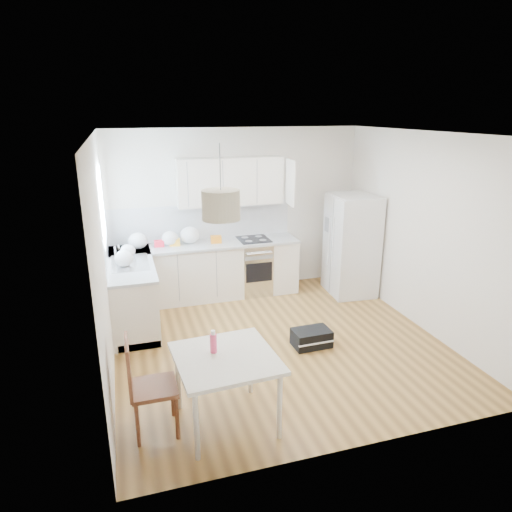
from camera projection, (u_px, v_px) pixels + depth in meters
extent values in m
plane|color=brown|center=(278.00, 342.00, 6.10)|extent=(4.20, 4.20, 0.00)
plane|color=white|center=(281.00, 133.00, 5.28)|extent=(4.20, 4.20, 0.00)
plane|color=silver|center=(237.00, 211.00, 7.60)|extent=(4.20, 0.00, 4.20)
plane|color=silver|center=(103.00, 260.00, 5.11)|extent=(0.00, 4.20, 4.20)
plane|color=silver|center=(423.00, 233.00, 6.27)|extent=(0.00, 4.20, 4.20)
cube|color=#BFE0F9|center=(102.00, 206.00, 6.04)|extent=(0.02, 1.00, 1.00)
cube|color=silver|center=(207.00, 272.00, 7.44)|extent=(3.00, 0.60, 0.88)
cube|color=silver|center=(133.00, 293.00, 6.56)|extent=(0.60, 1.80, 0.88)
cube|color=#A4A7A9|center=(206.00, 245.00, 7.30)|extent=(3.02, 0.64, 0.04)
cube|color=#A4A7A9|center=(130.00, 263.00, 6.42)|extent=(0.64, 1.82, 0.04)
cube|color=white|center=(202.00, 222.00, 7.47)|extent=(3.00, 0.01, 0.58)
cube|color=white|center=(106.00, 244.00, 6.24)|extent=(0.01, 1.80, 0.58)
cube|color=silver|center=(230.00, 181.00, 7.25)|extent=(1.70, 0.32, 0.75)
cube|color=beige|center=(226.00, 358.00, 4.32)|extent=(0.99, 0.99, 0.04)
cylinder|color=silver|center=(196.00, 426.00, 3.95)|extent=(0.05, 0.05, 0.70)
cylinder|color=silver|center=(280.00, 406.00, 4.21)|extent=(0.05, 0.05, 0.70)
cylinder|color=silver|center=(178.00, 378.00, 4.65)|extent=(0.05, 0.05, 0.70)
cylinder|color=silver|center=(250.00, 364.00, 4.91)|extent=(0.05, 0.05, 0.70)
cylinder|color=#E9406D|center=(213.00, 341.00, 4.35)|extent=(0.07, 0.07, 0.23)
cube|color=black|center=(311.00, 338.00, 5.97)|extent=(0.50, 0.33, 0.22)
cylinder|color=#BEB292|center=(221.00, 205.00, 3.91)|extent=(0.40, 0.40, 0.26)
ellipsoid|color=white|center=(138.00, 241.00, 6.96)|extent=(0.29, 0.24, 0.26)
ellipsoid|color=white|center=(170.00, 238.00, 7.15)|extent=(0.26, 0.22, 0.23)
ellipsoid|color=white|center=(190.00, 235.00, 7.26)|extent=(0.30, 0.26, 0.27)
ellipsoid|color=white|center=(128.00, 251.00, 6.59)|extent=(0.21, 0.18, 0.19)
ellipsoid|color=white|center=(124.00, 258.00, 6.20)|extent=(0.25, 0.22, 0.23)
cube|color=#CD6B12|center=(216.00, 239.00, 7.31)|extent=(0.18, 0.12, 0.12)
cube|color=gold|center=(175.00, 242.00, 7.16)|extent=(0.17, 0.12, 0.11)
cube|color=red|center=(159.00, 244.00, 7.11)|extent=(0.15, 0.09, 0.10)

